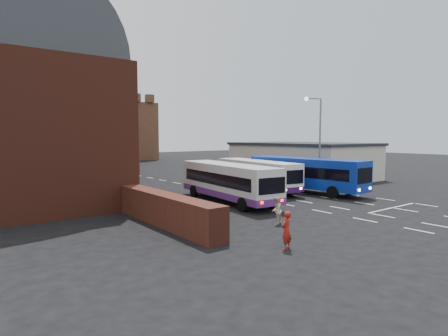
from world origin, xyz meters
TOP-DOWN VIEW (x-y plane):
  - ground at (0.00, 0.00)m, footprint 180.00×180.00m
  - railway_station at (-15.50, 21.00)m, footprint 12.00×28.00m
  - forecourt_wall at (-10.20, 2.00)m, footprint 1.20×10.00m
  - cream_building at (15.00, 14.00)m, footprint 10.40×16.40m
  - brick_terrace at (-6.00, 46.00)m, footprint 22.00×10.00m
  - castle_keep at (6.00, 66.00)m, footprint 22.00×22.00m
  - bus_white_outbound at (-2.67, 5.98)m, footprint 3.56×10.90m
  - bus_white_inbound at (2.99, 8.91)m, footprint 3.72×10.46m
  - bus_blue at (6.00, 5.68)m, footprint 3.47×11.41m
  - bus_red_double at (-1.50, 30.34)m, footprint 3.78×10.27m
  - street_lamp at (8.32, 6.36)m, footprint 1.66×0.85m
  - pedestrian_red at (-8.10, -5.18)m, footprint 0.73×0.58m
  - pedestrian_beige at (-5.03, -1.52)m, footprint 0.95×0.86m

SIDE VIEW (x-z plane):
  - ground at x=0.00m, z-range 0.00..0.00m
  - pedestrian_beige at x=-5.03m, z-range 0.00..1.60m
  - pedestrian_red at x=-8.10m, z-range 0.00..1.73m
  - forecourt_wall at x=-10.20m, z-range 0.00..1.80m
  - bus_white_inbound at x=2.99m, z-range 0.25..3.05m
  - bus_white_outbound at x=-2.67m, z-range 0.26..3.18m
  - bus_blue at x=6.00m, z-range 0.28..3.34m
  - bus_red_double at x=-1.50m, z-range 0.13..4.14m
  - cream_building at x=15.00m, z-range 0.03..4.28m
  - street_lamp at x=8.32m, z-range 0.90..9.59m
  - brick_terrace at x=-6.00m, z-range 0.00..11.00m
  - castle_keep at x=6.00m, z-range 0.00..12.00m
  - railway_station at x=-15.50m, z-range -0.36..15.64m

